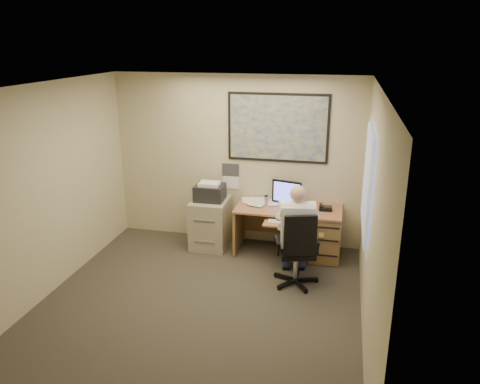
% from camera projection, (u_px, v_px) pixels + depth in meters
% --- Properties ---
extents(room_shell, '(4.00, 4.50, 2.70)m').
position_uv_depth(room_shell, '(192.00, 207.00, 5.38)').
color(room_shell, '#363129').
rests_on(room_shell, ground).
extents(desk, '(1.60, 0.97, 1.12)m').
position_uv_depth(desk, '(310.00, 228.00, 7.16)').
color(desk, '#AC6E49').
rests_on(desk, ground).
extents(world_map, '(1.56, 0.03, 1.06)m').
position_uv_depth(world_map, '(278.00, 128.00, 7.13)').
color(world_map, '#1E4C93').
rests_on(world_map, room_shell).
extents(wall_calendar, '(0.28, 0.01, 0.42)m').
position_uv_depth(wall_calendar, '(231.00, 176.00, 7.56)').
color(wall_calendar, white).
rests_on(wall_calendar, room_shell).
extents(window_blinds, '(0.06, 1.40, 1.30)m').
position_uv_depth(window_blinds, '(368.00, 182.00, 5.64)').
color(window_blinds, beige).
rests_on(window_blinds, room_shell).
extents(filing_cabinet, '(0.56, 0.68, 1.08)m').
position_uv_depth(filing_cabinet, '(210.00, 219.00, 7.46)').
color(filing_cabinet, '#A69F86').
rests_on(filing_cabinet, ground).
extents(office_chair, '(0.79, 0.79, 1.08)m').
position_uv_depth(office_chair, '(294.00, 263.00, 6.30)').
color(office_chair, black).
rests_on(office_chair, ground).
extents(person, '(0.72, 0.92, 1.39)m').
position_uv_depth(person, '(297.00, 235.00, 6.25)').
color(person, white).
rests_on(person, office_chair).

